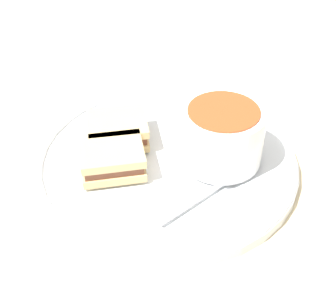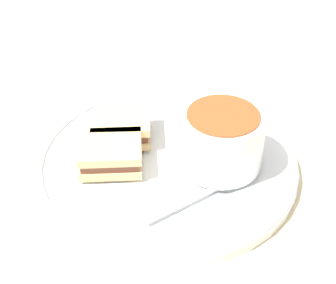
# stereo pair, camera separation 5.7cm
# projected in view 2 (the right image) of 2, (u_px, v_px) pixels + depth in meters

# --- Properties ---
(ground_plane) EXTENTS (2.40, 2.40, 0.00)m
(ground_plane) POSITION_uv_depth(u_px,v_px,m) (168.00, 165.00, 0.60)
(ground_plane) COLOR beige
(plate) EXTENTS (0.32, 0.32, 0.02)m
(plate) POSITION_uv_depth(u_px,v_px,m) (168.00, 160.00, 0.59)
(plate) COLOR white
(plate) RESTS_ON ground_plane
(soup_bowl) EXTENTS (0.10, 0.10, 0.07)m
(soup_bowl) POSITION_uv_depth(u_px,v_px,m) (221.00, 139.00, 0.55)
(soup_bowl) COLOR white
(soup_bowl) RESTS_ON plate
(spoon) EXTENTS (0.13, 0.04, 0.01)m
(spoon) POSITION_uv_depth(u_px,v_px,m) (218.00, 186.00, 0.54)
(spoon) COLOR silver
(spoon) RESTS_ON plate
(sandwich_half_near) EXTENTS (0.09, 0.08, 0.03)m
(sandwich_half_near) POSITION_uv_depth(u_px,v_px,m) (122.00, 127.00, 0.60)
(sandwich_half_near) COLOR #DBBC7F
(sandwich_half_near) RESTS_ON plate
(sandwich_half_far) EXTENTS (0.09, 0.08, 0.03)m
(sandwich_half_far) POSITION_uv_depth(u_px,v_px,m) (111.00, 154.00, 0.56)
(sandwich_half_far) COLOR #DBBC7F
(sandwich_half_far) RESTS_ON plate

